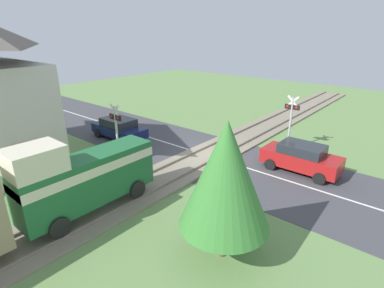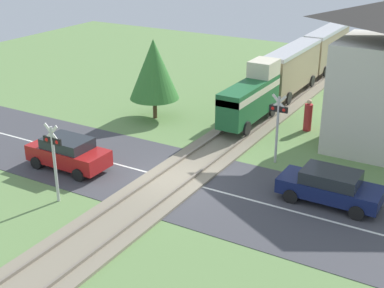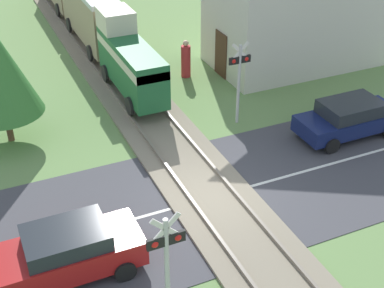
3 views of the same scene
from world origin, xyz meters
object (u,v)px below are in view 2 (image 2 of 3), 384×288
car_far_side (330,186)px  pedestrian_by_station (308,116)px  crossing_signal_east_approach (278,120)px  train (297,65)px  crossing_signal_west_approach (54,153)px  car_near_crossing (68,153)px

car_far_side → pedestrian_by_station: bearing=115.2°
car_far_side → crossing_signal_east_approach: 4.50m
train → crossing_signal_west_approach: (-3.11, -19.18, 0.26)m
crossing_signal_west_approach → car_far_side: bearing=29.7°
train → crossing_signal_east_approach: size_ratio=5.90×
pedestrian_by_station → car_near_crossing: bearing=-127.4°
pedestrian_by_station → train: bearing=115.7°
car_near_crossing → train: bearing=73.6°
car_near_crossing → pedestrian_by_station: bearing=52.6°
crossing_signal_east_approach → pedestrian_by_station: crossing_signal_east_approach is taller
train → crossing_signal_east_approach: bearing=-74.3°
train → pedestrian_by_station: 7.01m
train → car_far_side: train is taller
car_near_crossing → car_far_side: bearing=14.2°
train → crossing_signal_west_approach: bearing=-99.2°
car_near_crossing → crossing_signal_east_approach: crossing_signal_east_approach is taller
car_far_side → crossing_signal_west_approach: 11.16m
crossing_signal_east_approach → pedestrian_by_station: 5.02m
train → car_far_side: (6.51, -13.69, -1.14)m
car_near_crossing → crossing_signal_west_approach: 3.43m
train → car_far_side: size_ratio=4.86×
train → car_far_side: 15.20m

